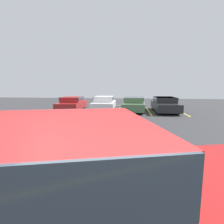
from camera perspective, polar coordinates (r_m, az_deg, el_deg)
stall_stripe_a at (r=16.66m, az=-16.63°, el=0.67°), size 0.12×4.91×0.01m
stall_stripe_b at (r=15.79m, az=-7.69°, el=0.54°), size 0.12×4.91×0.01m
stall_stripe_c at (r=15.35m, az=2.00°, el=0.39°), size 0.12×4.91×0.01m
stall_stripe_d at (r=15.37m, az=11.97°, el=0.22°), size 0.12×4.91×0.01m
stall_stripe_e at (r=15.84m, az=21.63°, el=0.05°), size 0.12×4.91×0.01m
pickup_truck at (r=2.08m, az=-11.66°, el=-28.58°), size 5.85×3.38×1.81m
parked_sedan_a at (r=15.98m, az=-12.86°, el=2.84°), size 2.10×4.33×1.22m
parked_sedan_b at (r=15.54m, az=-2.51°, el=2.95°), size 2.00×4.30×1.26m
parked_sedan_c at (r=15.18m, az=7.26°, el=2.68°), size 1.97×4.38×1.21m
parked_sedan_d at (r=15.48m, az=16.81°, el=2.56°), size 1.86×4.61×1.23m
wheel_stop_curb at (r=18.44m, az=3.68°, el=1.93°), size 1.75×0.20×0.14m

